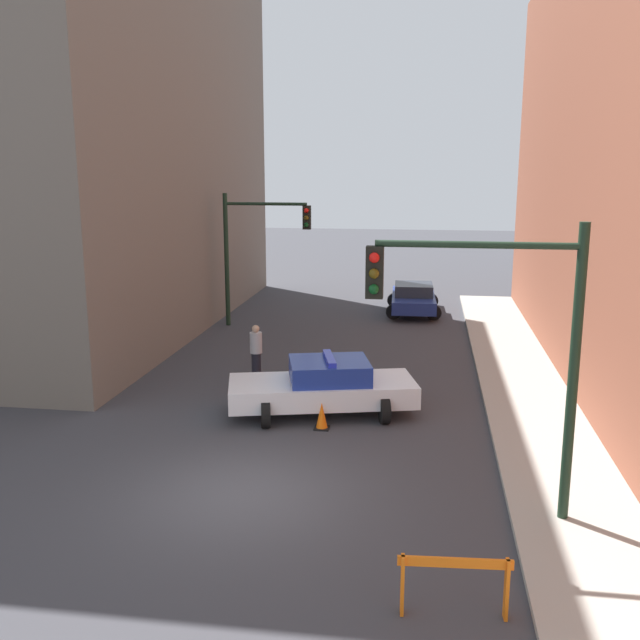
{
  "coord_description": "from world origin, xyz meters",
  "views": [
    {
      "loc": [
        3.39,
        -12.4,
        6.19
      ],
      "look_at": [
        0.16,
        8.89,
        1.55
      ],
      "focal_mm": 40.0,
      "sensor_mm": 36.0,
      "label": 1
    }
  ],
  "objects_px": {
    "pedestrian_crossing": "(256,352)",
    "barrier_mid": "(455,577)",
    "traffic_cone": "(322,416)",
    "parked_car_near": "(413,298)",
    "traffic_light_near": "(505,327)",
    "traffic_light_far": "(253,240)",
    "police_car": "(324,386)"
  },
  "relations": [
    {
      "from": "pedestrian_crossing",
      "to": "barrier_mid",
      "type": "distance_m",
      "value": 12.0
    },
    {
      "from": "barrier_mid",
      "to": "traffic_cone",
      "type": "xyz_separation_m",
      "value": [
        -2.91,
        6.98,
        -0.3
      ]
    },
    {
      "from": "pedestrian_crossing",
      "to": "traffic_cone",
      "type": "xyz_separation_m",
      "value": [
        2.51,
        -3.72,
        -0.54
      ]
    },
    {
      "from": "parked_car_near",
      "to": "barrier_mid",
      "type": "xyz_separation_m",
      "value": [
        1.05,
        -21.26,
        -0.06
      ]
    },
    {
      "from": "traffic_light_near",
      "to": "barrier_mid",
      "type": "height_order",
      "value": "traffic_light_near"
    },
    {
      "from": "traffic_light_far",
      "to": "pedestrian_crossing",
      "type": "bearing_deg",
      "value": -75.95
    },
    {
      "from": "traffic_light_near",
      "to": "pedestrian_crossing",
      "type": "distance_m",
      "value": 10.27
    },
    {
      "from": "parked_car_near",
      "to": "traffic_light_far",
      "type": "bearing_deg",
      "value": -152.99
    },
    {
      "from": "traffic_light_far",
      "to": "pedestrian_crossing",
      "type": "relative_size",
      "value": 3.13
    },
    {
      "from": "pedestrian_crossing",
      "to": "traffic_cone",
      "type": "bearing_deg",
      "value": -109.76
    },
    {
      "from": "pedestrian_crossing",
      "to": "traffic_light_far",
      "type": "bearing_deg",
      "value": 50.25
    },
    {
      "from": "traffic_cone",
      "to": "parked_car_near",
      "type": "bearing_deg",
      "value": 82.6
    },
    {
      "from": "barrier_mid",
      "to": "traffic_cone",
      "type": "relative_size",
      "value": 2.44
    },
    {
      "from": "pedestrian_crossing",
      "to": "traffic_cone",
      "type": "height_order",
      "value": "pedestrian_crossing"
    },
    {
      "from": "parked_car_near",
      "to": "pedestrian_crossing",
      "type": "distance_m",
      "value": 11.43
    },
    {
      "from": "barrier_mid",
      "to": "traffic_cone",
      "type": "height_order",
      "value": "barrier_mid"
    },
    {
      "from": "traffic_light_near",
      "to": "traffic_light_far",
      "type": "distance_m",
      "value": 16.86
    },
    {
      "from": "traffic_light_near",
      "to": "pedestrian_crossing",
      "type": "xyz_separation_m",
      "value": [
        -6.25,
        7.7,
        -2.67
      ]
    },
    {
      "from": "traffic_light_near",
      "to": "police_car",
      "type": "xyz_separation_m",
      "value": [
        -3.84,
        5.06,
        -2.81
      ]
    },
    {
      "from": "parked_car_near",
      "to": "barrier_mid",
      "type": "distance_m",
      "value": 21.28
    },
    {
      "from": "traffic_light_near",
      "to": "pedestrian_crossing",
      "type": "height_order",
      "value": "traffic_light_near"
    },
    {
      "from": "traffic_light_far",
      "to": "parked_car_near",
      "type": "relative_size",
      "value": 1.19
    },
    {
      "from": "traffic_light_near",
      "to": "pedestrian_crossing",
      "type": "bearing_deg",
      "value": 129.06
    },
    {
      "from": "police_car",
      "to": "traffic_cone",
      "type": "relative_size",
      "value": 7.64
    },
    {
      "from": "police_car",
      "to": "barrier_mid",
      "type": "height_order",
      "value": "police_car"
    },
    {
      "from": "police_car",
      "to": "barrier_mid",
      "type": "bearing_deg",
      "value": -173.72
    },
    {
      "from": "police_car",
      "to": "traffic_cone",
      "type": "height_order",
      "value": "police_car"
    },
    {
      "from": "traffic_light_far",
      "to": "police_car",
      "type": "bearing_deg",
      "value": -66.78
    },
    {
      "from": "parked_car_near",
      "to": "traffic_cone",
      "type": "xyz_separation_m",
      "value": [
        -1.85,
        -14.28,
        -0.36
      ]
    },
    {
      "from": "police_car",
      "to": "traffic_light_near",
      "type": "bearing_deg",
      "value": -157.02
    },
    {
      "from": "traffic_light_near",
      "to": "parked_car_near",
      "type": "bearing_deg",
      "value": 95.88
    },
    {
      "from": "traffic_light_near",
      "to": "traffic_cone",
      "type": "relative_size",
      "value": 7.93
    }
  ]
}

